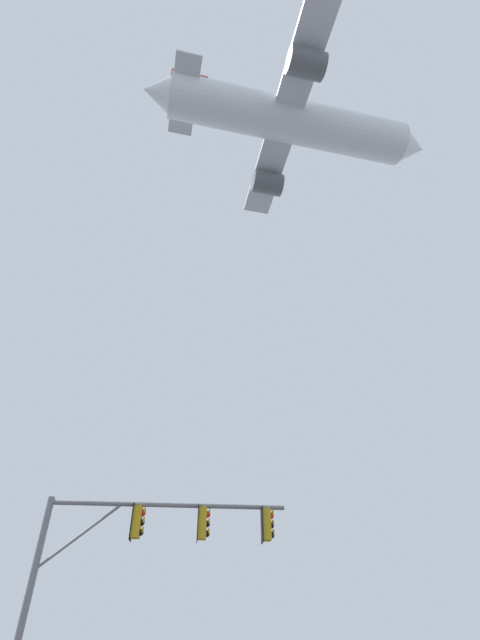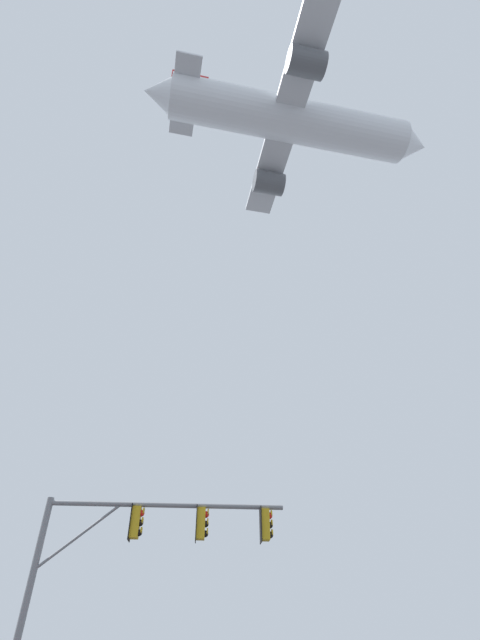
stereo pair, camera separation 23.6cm
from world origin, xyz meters
TOP-DOWN VIEW (x-y plane):
  - signal_pole_near at (-2.44, 8.01)m, footprint 7.35×1.16m
  - airplane at (5.09, 18.05)m, footprint 29.29×22.62m

SIDE VIEW (x-z plane):
  - signal_pole_near at x=-2.44m, z-range 1.62..7.31m
  - airplane at x=5.09m, z-range 40.63..48.67m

